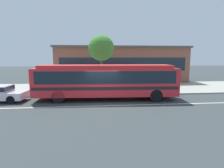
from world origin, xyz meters
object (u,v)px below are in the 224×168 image
pedestrian_walking_along_curb (86,81)px  street_tree_near_stop (101,48)px  pedestrian_waiting_near_sign (133,81)px  transit_bus (106,80)px  bus_stop_sign (147,77)px

pedestrian_walking_along_curb → street_tree_near_stop: street_tree_near_stop is taller
pedestrian_waiting_near_sign → pedestrian_walking_along_curb: bearing=177.3°
street_tree_near_stop → pedestrian_walking_along_curb: bearing=-145.7°
transit_bus → bus_stop_sign: transit_bus is taller
pedestrian_waiting_near_sign → pedestrian_walking_along_curb: 4.72m
pedestrian_waiting_near_sign → street_tree_near_stop: 4.68m
street_tree_near_stop → pedestrian_waiting_near_sign: bearing=-23.4°
transit_bus → street_tree_near_stop: (-0.18, 4.49, 2.73)m
pedestrian_walking_along_curb → street_tree_near_stop: (1.63, 1.11, 3.30)m
bus_stop_sign → street_tree_near_stop: bearing=148.9°
transit_bus → pedestrian_walking_along_curb: 3.88m
transit_bus → pedestrian_walking_along_curb: transit_bus is taller
transit_bus → bus_stop_sign: 4.48m
transit_bus → pedestrian_walking_along_curb: bearing=118.3°
pedestrian_waiting_near_sign → street_tree_near_stop: size_ratio=0.31×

